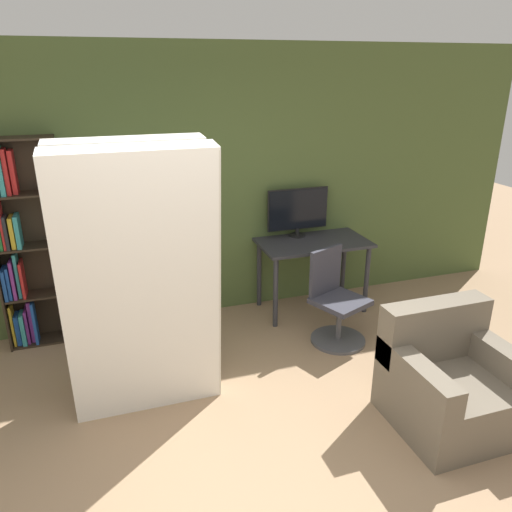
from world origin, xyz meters
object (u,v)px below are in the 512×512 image
(bookshelf, at_px, (23,247))
(mattress_far, at_px, (137,271))
(monitor, at_px, (298,210))
(mattress_near, at_px, (142,289))
(office_chair, at_px, (335,306))
(armchair, at_px, (450,382))

(bookshelf, xyz_separation_m, mattress_far, (0.91, -1.03, 0.06))
(bookshelf, height_order, mattress_far, mattress_far)
(monitor, bearing_deg, mattress_near, -141.85)
(office_chair, bearing_deg, mattress_far, -175.29)
(mattress_far, bearing_deg, mattress_near, -90.00)
(mattress_far, bearing_deg, office_chair, 4.71)
(monitor, xyz_separation_m, bookshelf, (-2.67, -0.00, -0.11))
(mattress_near, bearing_deg, mattress_far, 90.00)
(bookshelf, distance_m, armchair, 3.74)
(bookshelf, relative_size, armchair, 2.26)
(mattress_far, bearing_deg, armchair, -29.37)
(mattress_near, distance_m, mattress_far, 0.35)
(monitor, distance_m, mattress_far, 2.05)
(mattress_near, bearing_deg, office_chair, 15.51)
(monitor, xyz_separation_m, mattress_far, (-1.76, -1.04, -0.05))
(office_chair, relative_size, mattress_near, 0.44)
(office_chair, bearing_deg, monitor, 92.01)
(bookshelf, bearing_deg, office_chair, -18.10)
(office_chair, height_order, bookshelf, bookshelf)
(bookshelf, distance_m, mattress_near, 1.65)
(armchair, bearing_deg, office_chair, 101.40)
(monitor, height_order, mattress_near, mattress_near)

